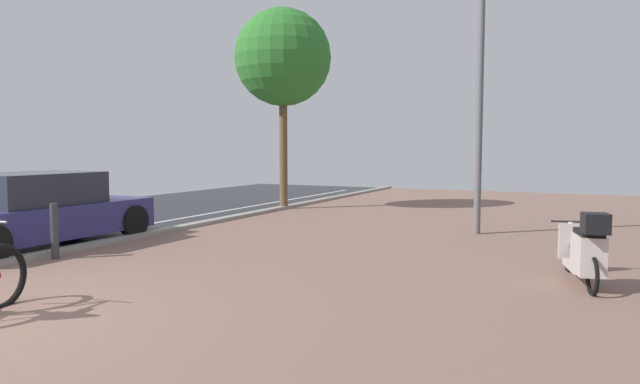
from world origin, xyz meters
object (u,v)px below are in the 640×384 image
Objects in this scene: scooter_near at (585,251)px; street_tree at (283,58)px; parked_car_near at (36,212)px; lamp_post at (480,68)px; bollard_far at (54,231)px.

street_tree is at bearing 141.51° from scooter_near.
street_tree is at bearing 82.14° from parked_car_near.
lamp_post is at bearing -22.43° from street_tree.
lamp_post is 6.83× the size of bollard_far.
bollard_far is at bearing -135.01° from lamp_post.
scooter_near is 0.44× the size of parked_car_near.
scooter_near is 0.29× the size of lamp_post.
parked_car_near is 0.66× the size of lamp_post.
lamp_post is at bearing 34.95° from parked_car_near.
street_tree is 6.43× the size of bollard_far.
lamp_post is at bearing 44.99° from bollard_far.
street_tree is 8.80m from bollard_far.
scooter_near is 7.68m from bollard_far.
street_tree reaches higher than parked_car_near.
lamp_post reaches higher than bollard_far.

